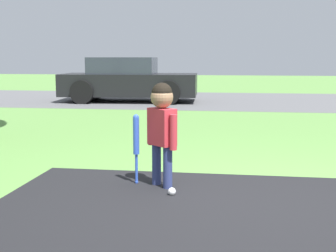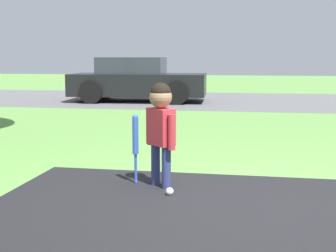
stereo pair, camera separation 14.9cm
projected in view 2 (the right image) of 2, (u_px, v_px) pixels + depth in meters
ground_plane at (264, 205)px, 4.14m from camera, size 60.00×60.00×0.00m
street_strip at (257, 101)px, 14.04m from camera, size 40.00×6.00×0.01m
child at (161, 120)px, 4.62m from camera, size 0.33×0.31×1.05m
baseball_bat at (135, 139)px, 4.77m from camera, size 0.06×0.06×0.72m
sports_ball at (170, 191)px, 4.41m from camera, size 0.07×0.07×0.07m
parked_car at (137, 81)px, 13.72m from camera, size 4.00×2.04×1.29m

